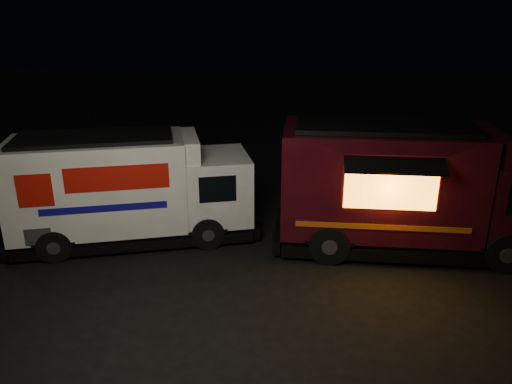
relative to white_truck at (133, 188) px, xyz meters
name	(u,v)px	position (x,y,z in m)	size (l,w,h in m)	color
ground	(225,267)	(2.69, -1.29, -1.46)	(80.00, 80.00, 0.00)	black
white_truck	(133,188)	(0.00, 0.00, 0.00)	(6.43, 2.19, 2.91)	white
red_truck	(415,188)	(7.26, 0.51, 0.18)	(7.04, 2.59, 3.28)	#370A11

